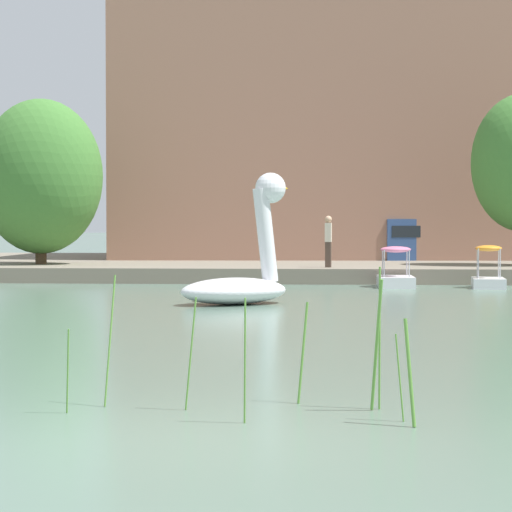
% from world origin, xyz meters
% --- Properties ---
extents(ground_plane, '(652.24, 652.24, 0.00)m').
position_xyz_m(ground_plane, '(0.00, 0.00, 0.00)').
color(ground_plane, '#567060').
extents(shore_bank_far, '(143.72, 20.77, 0.52)m').
position_xyz_m(shore_bank_far, '(0.00, 36.16, 0.26)').
color(shore_bank_far, slate).
rests_on(shore_bank_far, ground_plane).
extents(swan_boat, '(3.30, 3.00, 3.32)m').
position_xyz_m(swan_boat, '(-1.09, 16.81, 0.82)').
color(swan_boat, white).
rests_on(swan_boat, ground_plane).
extents(pedal_boat_pink, '(1.15, 2.06, 1.31)m').
position_xyz_m(pedal_boat_pink, '(3.18, 24.56, 0.42)').
color(pedal_boat_pink, white).
rests_on(pedal_boat_pink, ground_plane).
extents(pedal_boat_orange, '(1.15, 1.86, 1.36)m').
position_xyz_m(pedal_boat_orange, '(6.09, 24.26, 0.39)').
color(pedal_boat_orange, white).
rests_on(pedal_boat_orange, ground_plane).
extents(tree_willow_overhanging, '(5.78, 5.27, 6.25)m').
position_xyz_m(tree_willow_overhanging, '(-9.89, 29.63, 3.84)').
color(tree_willow_overhanging, '#4C3823').
rests_on(tree_willow_overhanging, shore_bank_far).
extents(person_on_path, '(0.25, 0.25, 1.80)m').
position_xyz_m(person_on_path, '(1.00, 27.22, 1.49)').
color(person_on_path, '#47382D').
rests_on(person_on_path, shore_bank_far).
extents(parked_van, '(4.72, 2.36, 1.73)m').
position_xyz_m(parked_van, '(5.51, 35.67, 1.46)').
color(parked_van, navy).
rests_on(parked_van, shore_bank_far).
extents(apartment_block, '(21.60, 13.53, 10.94)m').
position_xyz_m(apartment_block, '(1.85, 40.82, 5.99)').
color(apartment_block, '#996B56').
rests_on(apartment_block, shore_bank_far).
extents(reed_clump_foreground, '(3.59, 1.35, 1.52)m').
position_xyz_m(reed_clump_foreground, '(1.04, 1.37, 0.62)').
color(reed_clump_foreground, '#568E38').
rests_on(reed_clump_foreground, ground_plane).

